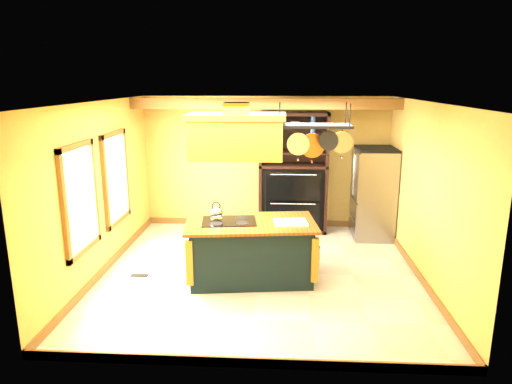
# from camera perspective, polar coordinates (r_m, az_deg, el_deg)

# --- Properties ---
(floor) EXTENTS (5.00, 5.00, 0.00)m
(floor) POSITION_cam_1_polar(r_m,az_deg,el_deg) (7.43, 0.47, -10.06)
(floor) COLOR beige
(floor) RESTS_ON ground
(ceiling) EXTENTS (5.00, 5.00, 0.00)m
(ceiling) POSITION_cam_1_polar(r_m,az_deg,el_deg) (6.80, 0.51, 11.21)
(ceiling) COLOR white
(ceiling) RESTS_ON wall_back
(wall_back) EXTENTS (5.00, 0.02, 2.70)m
(wall_back) POSITION_cam_1_polar(r_m,az_deg,el_deg) (9.44, 1.24, 3.69)
(wall_back) COLOR gold
(wall_back) RESTS_ON floor
(wall_front) EXTENTS (5.00, 0.02, 2.70)m
(wall_front) POSITION_cam_1_polar(r_m,az_deg,el_deg) (4.61, -1.05, -7.27)
(wall_front) COLOR gold
(wall_front) RESTS_ON floor
(wall_left) EXTENTS (0.02, 5.00, 2.70)m
(wall_left) POSITION_cam_1_polar(r_m,az_deg,el_deg) (7.54, -18.85, 0.36)
(wall_left) COLOR gold
(wall_left) RESTS_ON floor
(wall_right) EXTENTS (0.02, 5.00, 2.70)m
(wall_right) POSITION_cam_1_polar(r_m,az_deg,el_deg) (7.32, 20.44, -0.17)
(wall_right) COLOR gold
(wall_right) RESTS_ON floor
(ceiling_beam) EXTENTS (5.00, 0.15, 0.20)m
(ceiling_beam) POSITION_cam_1_polar(r_m,az_deg,el_deg) (8.51, 1.08, 10.99)
(ceiling_beam) COLOR brown
(ceiling_beam) RESTS_ON ceiling
(window_near) EXTENTS (0.06, 1.06, 1.56)m
(window_near) POSITION_cam_1_polar(r_m,az_deg,el_deg) (6.80, -21.09, -0.81)
(window_near) COLOR brown
(window_near) RESTS_ON wall_left
(window_far) EXTENTS (0.06, 1.06, 1.56)m
(window_far) POSITION_cam_1_polar(r_m,az_deg,el_deg) (8.06, -17.08, 1.69)
(window_far) COLOR brown
(window_far) RESTS_ON wall_left
(kitchen_island) EXTENTS (2.07, 1.31, 1.11)m
(kitchen_island) POSITION_cam_1_polar(r_m,az_deg,el_deg) (7.06, -0.67, -7.27)
(kitchen_island) COLOR black
(kitchen_island) RESTS_ON floor
(range_hood) EXTENTS (1.41, 0.80, 0.80)m
(range_hood) POSITION_cam_1_polar(r_m,az_deg,el_deg) (6.65, -2.43, 7.19)
(range_hood) COLOR #A68929
(range_hood) RESTS_ON ceiling
(pot_rack) EXTENTS (1.15, 0.53, 0.80)m
(pot_rack) POSITION_cam_1_polar(r_m,az_deg,el_deg) (6.64, 7.19, 7.34)
(pot_rack) COLOR black
(pot_rack) RESTS_ON ceiling
(refrigerator) EXTENTS (0.75, 0.88, 1.72)m
(refrigerator) POSITION_cam_1_polar(r_m,az_deg,el_deg) (9.13, 14.41, -0.38)
(refrigerator) COLOR gray
(refrigerator) RESTS_ON floor
(hutch) EXTENTS (1.36, 0.61, 2.40)m
(hutch) POSITION_cam_1_polar(r_m,az_deg,el_deg) (9.27, 4.62, 0.75)
(hutch) COLOR black
(hutch) RESTS_ON floor
(floor_register) EXTENTS (0.29, 0.14, 0.01)m
(floor_register) POSITION_cam_1_polar(r_m,az_deg,el_deg) (7.56, -14.35, -10.06)
(floor_register) COLOR black
(floor_register) RESTS_ON floor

